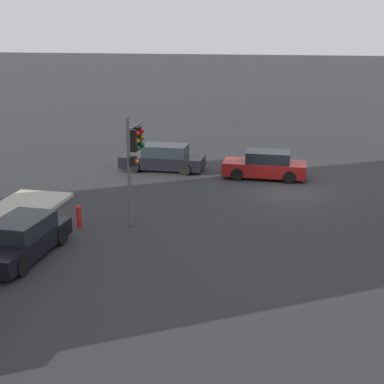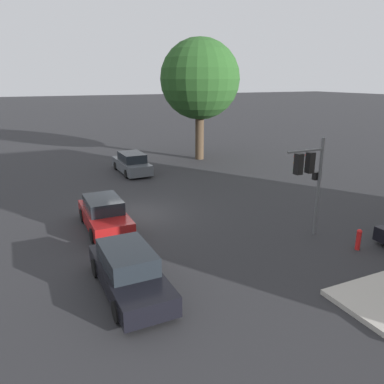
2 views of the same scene
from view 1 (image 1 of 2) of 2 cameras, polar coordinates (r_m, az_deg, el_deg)
name	(u,v)px [view 1 (image 1 of 2)]	position (r m, az deg, el deg)	size (l,w,h in m)	color
ground_plane	(285,189)	(27.49, 9.89, 0.31)	(300.00, 300.00, 0.00)	#28282B
traffic_signal	(134,149)	(21.84, -6.17, 4.58)	(0.57, 2.07, 4.50)	#515456
crossing_car_0	(163,158)	(30.59, -3.09, 3.60)	(4.78, 1.93, 1.49)	black
crossing_car_1	(265,165)	(29.22, 7.85, 2.83)	(4.46, 1.89, 1.49)	maroon
parked_car_0	(21,239)	(19.89, -17.76, -4.78)	(2.02, 4.46, 1.39)	black
fire_hydrant	(79,216)	(22.26, -11.96, -2.48)	(0.22, 0.22, 0.92)	red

